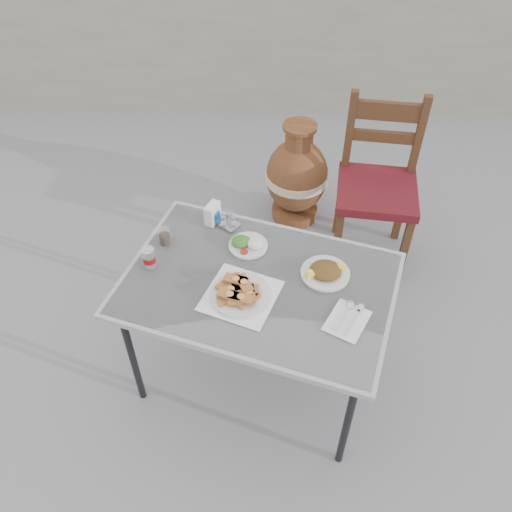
{
  "coord_description": "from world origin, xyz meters",
  "views": [
    {
      "loc": [
        0.04,
        -1.57,
        2.31
      ],
      "look_at": [
        -0.0,
        -0.04,
        0.77
      ],
      "focal_mm": 38.0,
      "sensor_mm": 36.0,
      "label": 1
    }
  ],
  "objects_px": {
    "soda_can": "(149,258)",
    "salad_rice_plate": "(248,244)",
    "pide_plate": "(241,292)",
    "chair": "(377,184)",
    "cola_glass": "(165,237)",
    "napkin_holder": "(213,214)",
    "salad_chopped_plate": "(325,272)",
    "cafe_table": "(258,290)",
    "condiment_caddy": "(229,222)",
    "terracotta_urn": "(297,177)"
  },
  "relations": [
    {
      "from": "pide_plate",
      "to": "cola_glass",
      "type": "height_order",
      "value": "cola_glass"
    },
    {
      "from": "cafe_table",
      "to": "chair",
      "type": "distance_m",
      "value": 1.1
    },
    {
      "from": "soda_can",
      "to": "pide_plate",
      "type": "bearing_deg",
      "value": -22.08
    },
    {
      "from": "chair",
      "to": "terracotta_urn",
      "type": "relative_size",
      "value": 1.43
    },
    {
      "from": "salad_chopped_plate",
      "to": "napkin_holder",
      "type": "bearing_deg",
      "value": 147.06
    },
    {
      "from": "napkin_holder",
      "to": "chair",
      "type": "distance_m",
      "value": 1.02
    },
    {
      "from": "cola_glass",
      "to": "terracotta_urn",
      "type": "height_order",
      "value": "cola_glass"
    },
    {
      "from": "salad_chopped_plate",
      "to": "chair",
      "type": "relative_size",
      "value": 0.21
    },
    {
      "from": "napkin_holder",
      "to": "chair",
      "type": "xyz_separation_m",
      "value": [
        0.85,
        0.52,
        -0.22
      ]
    },
    {
      "from": "pide_plate",
      "to": "soda_can",
      "type": "distance_m",
      "value": 0.42
    },
    {
      "from": "salad_rice_plate",
      "to": "terracotta_urn",
      "type": "bearing_deg",
      "value": 75.09
    },
    {
      "from": "chair",
      "to": "napkin_holder",
      "type": "bearing_deg",
      "value": -141.0
    },
    {
      "from": "salad_rice_plate",
      "to": "soda_can",
      "type": "relative_size",
      "value": 1.78
    },
    {
      "from": "chair",
      "to": "terracotta_urn",
      "type": "height_order",
      "value": "chair"
    },
    {
      "from": "napkin_holder",
      "to": "condiment_caddy",
      "type": "xyz_separation_m",
      "value": [
        0.07,
        -0.03,
        -0.03
      ]
    },
    {
      "from": "napkin_holder",
      "to": "condiment_caddy",
      "type": "relative_size",
      "value": 0.86
    },
    {
      "from": "salad_chopped_plate",
      "to": "condiment_caddy",
      "type": "height_order",
      "value": "condiment_caddy"
    },
    {
      "from": "chair",
      "to": "soda_can",
      "type": "bearing_deg",
      "value": -136.05
    },
    {
      "from": "chair",
      "to": "salad_rice_plate",
      "type": "bearing_deg",
      "value": -127.83
    },
    {
      "from": "salad_rice_plate",
      "to": "cola_glass",
      "type": "relative_size",
      "value": 2.19
    },
    {
      "from": "salad_chopped_plate",
      "to": "terracotta_urn",
      "type": "relative_size",
      "value": 0.31
    },
    {
      "from": "pide_plate",
      "to": "napkin_holder",
      "type": "bearing_deg",
      "value": 108.14
    },
    {
      "from": "salad_rice_plate",
      "to": "terracotta_urn",
      "type": "height_order",
      "value": "salad_rice_plate"
    },
    {
      "from": "cafe_table",
      "to": "chair",
      "type": "height_order",
      "value": "chair"
    },
    {
      "from": "salad_rice_plate",
      "to": "napkin_holder",
      "type": "bearing_deg",
      "value": 136.09
    },
    {
      "from": "cafe_table",
      "to": "salad_rice_plate",
      "type": "relative_size",
      "value": 7.41
    },
    {
      "from": "pide_plate",
      "to": "condiment_caddy",
      "type": "xyz_separation_m",
      "value": [
        -0.07,
        0.42,
        -0.0
      ]
    },
    {
      "from": "soda_can",
      "to": "salad_rice_plate",
      "type": "bearing_deg",
      "value": 17.66
    },
    {
      "from": "salad_rice_plate",
      "to": "chair",
      "type": "xyz_separation_m",
      "value": [
        0.68,
        0.68,
        -0.19
      ]
    },
    {
      "from": "condiment_caddy",
      "to": "terracotta_urn",
      "type": "distance_m",
      "value": 1.0
    },
    {
      "from": "napkin_holder",
      "to": "chair",
      "type": "bearing_deg",
      "value": 56.65
    },
    {
      "from": "cafe_table",
      "to": "condiment_caddy",
      "type": "height_order",
      "value": "condiment_caddy"
    },
    {
      "from": "terracotta_urn",
      "to": "cafe_table",
      "type": "bearing_deg",
      "value": -100.09
    },
    {
      "from": "pide_plate",
      "to": "cola_glass",
      "type": "bearing_deg",
      "value": 138.99
    },
    {
      "from": "cafe_table",
      "to": "terracotta_urn",
      "type": "distance_m",
      "value": 1.25
    },
    {
      "from": "condiment_caddy",
      "to": "cola_glass",
      "type": "bearing_deg",
      "value": -156.71
    },
    {
      "from": "salad_rice_plate",
      "to": "salad_chopped_plate",
      "type": "height_order",
      "value": "salad_chopped_plate"
    },
    {
      "from": "cafe_table",
      "to": "salad_chopped_plate",
      "type": "distance_m",
      "value": 0.29
    },
    {
      "from": "salad_chopped_plate",
      "to": "pide_plate",
      "type": "bearing_deg",
      "value": -160.03
    },
    {
      "from": "condiment_caddy",
      "to": "terracotta_urn",
      "type": "bearing_deg",
      "value": 67.61
    },
    {
      "from": "cola_glass",
      "to": "chair",
      "type": "bearing_deg",
      "value": 32.48
    },
    {
      "from": "salad_rice_plate",
      "to": "cola_glass",
      "type": "distance_m",
      "value": 0.36
    },
    {
      "from": "soda_can",
      "to": "chair",
      "type": "relative_size",
      "value": 0.1
    },
    {
      "from": "cola_glass",
      "to": "condiment_caddy",
      "type": "height_order",
      "value": "cola_glass"
    },
    {
      "from": "pide_plate",
      "to": "chair",
      "type": "height_order",
      "value": "chair"
    },
    {
      "from": "pide_plate",
      "to": "salad_rice_plate",
      "type": "relative_size",
      "value": 2.07
    },
    {
      "from": "napkin_holder",
      "to": "pide_plate",
      "type": "bearing_deg",
      "value": -46.87
    },
    {
      "from": "salad_chopped_plate",
      "to": "condiment_caddy",
      "type": "bearing_deg",
      "value": 145.04
    },
    {
      "from": "terracotta_urn",
      "to": "soda_can",
      "type": "bearing_deg",
      "value": -120.89
    },
    {
      "from": "soda_can",
      "to": "napkin_holder",
      "type": "distance_m",
      "value": 0.37
    }
  ]
}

